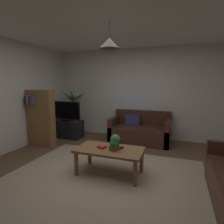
{
  "coord_description": "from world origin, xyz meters",
  "views": [
    {
      "loc": [
        1.12,
        -2.77,
        1.54
      ],
      "look_at": [
        0.0,
        0.3,
        1.05
      ],
      "focal_mm": 29.87,
      "sensor_mm": 36.0,
      "label": 1
    }
  ],
  "objects_px": {
    "tv_stand": "(67,129)",
    "pendant_lamp": "(109,43)",
    "couch_under_window": "(140,132)",
    "remote_on_table_1": "(120,148)",
    "book_on_table_0": "(102,147)",
    "tv": "(66,111)",
    "remote_on_table_0": "(115,148)",
    "potted_plant_on_table": "(115,142)",
    "potted_palm_corner": "(73,113)",
    "coffee_table": "(110,153)",
    "bookshelf_corner": "(41,118)",
    "book_on_table_1": "(102,146)"
  },
  "relations": [
    {
      "from": "remote_on_table_1",
      "to": "tv_stand",
      "type": "xyz_separation_m",
      "value": [
        -2.13,
        1.64,
        -0.21
      ]
    },
    {
      "from": "couch_under_window",
      "to": "pendant_lamp",
      "type": "bearing_deg",
      "value": -93.55
    },
    {
      "from": "couch_under_window",
      "to": "tv",
      "type": "bearing_deg",
      "value": -171.61
    },
    {
      "from": "tv_stand",
      "to": "potted_palm_corner",
      "type": "relative_size",
      "value": 0.62
    },
    {
      "from": "book_on_table_0",
      "to": "bookshelf_corner",
      "type": "relative_size",
      "value": 0.09
    },
    {
      "from": "book_on_table_0",
      "to": "potted_palm_corner",
      "type": "xyz_separation_m",
      "value": [
        -1.88,
        2.14,
        0.18
      ]
    },
    {
      "from": "book_on_table_0",
      "to": "remote_on_table_0",
      "type": "xyz_separation_m",
      "value": [
        0.21,
        0.05,
        0.0
      ]
    },
    {
      "from": "couch_under_window",
      "to": "remote_on_table_1",
      "type": "xyz_separation_m",
      "value": [
        0.04,
        -1.92,
        0.19
      ]
    },
    {
      "from": "coffee_table",
      "to": "potted_plant_on_table",
      "type": "distance_m",
      "value": 0.24
    },
    {
      "from": "couch_under_window",
      "to": "tv",
      "type": "relative_size",
      "value": 1.75
    },
    {
      "from": "tv_stand",
      "to": "tv",
      "type": "bearing_deg",
      "value": -90.0
    },
    {
      "from": "tv",
      "to": "remote_on_table_0",
      "type": "bearing_deg",
      "value": -38.43
    },
    {
      "from": "remote_on_table_0",
      "to": "tv",
      "type": "height_order",
      "value": "tv"
    },
    {
      "from": "remote_on_table_1",
      "to": "potted_palm_corner",
      "type": "relative_size",
      "value": 0.11
    },
    {
      "from": "remote_on_table_0",
      "to": "pendant_lamp",
      "type": "height_order",
      "value": "pendant_lamp"
    },
    {
      "from": "tv_stand",
      "to": "remote_on_table_1",
      "type": "bearing_deg",
      "value": -37.46
    },
    {
      "from": "remote_on_table_1",
      "to": "tv",
      "type": "bearing_deg",
      "value": 167.04
    },
    {
      "from": "book_on_table_1",
      "to": "bookshelf_corner",
      "type": "relative_size",
      "value": 0.1
    },
    {
      "from": "book_on_table_1",
      "to": "pendant_lamp",
      "type": "height_order",
      "value": "pendant_lamp"
    },
    {
      "from": "book_on_table_1",
      "to": "book_on_table_0",
      "type": "bearing_deg",
      "value": -31.12
    },
    {
      "from": "couch_under_window",
      "to": "book_on_table_0",
      "type": "relative_size",
      "value": 11.93
    },
    {
      "from": "couch_under_window",
      "to": "tv_stand",
      "type": "xyz_separation_m",
      "value": [
        -2.09,
        -0.29,
        -0.03
      ]
    },
    {
      "from": "bookshelf_corner",
      "to": "pendant_lamp",
      "type": "distance_m",
      "value": 2.73
    },
    {
      "from": "couch_under_window",
      "to": "remote_on_table_1",
      "type": "relative_size",
      "value": 9.7
    },
    {
      "from": "book_on_table_1",
      "to": "tv_stand",
      "type": "xyz_separation_m",
      "value": [
        -1.83,
        1.69,
        -0.23
      ]
    },
    {
      "from": "bookshelf_corner",
      "to": "potted_plant_on_table",
      "type": "bearing_deg",
      "value": -21.28
    },
    {
      "from": "book_on_table_0",
      "to": "pendant_lamp",
      "type": "xyz_separation_m",
      "value": [
        0.13,
        0.02,
        1.71
      ]
    },
    {
      "from": "couch_under_window",
      "to": "tv",
      "type": "height_order",
      "value": "tv"
    },
    {
      "from": "tv",
      "to": "potted_palm_corner",
      "type": "bearing_deg",
      "value": 95.56
    },
    {
      "from": "remote_on_table_1",
      "to": "tv_stand",
      "type": "bearing_deg",
      "value": 166.68
    },
    {
      "from": "tv_stand",
      "to": "pendant_lamp",
      "type": "height_order",
      "value": "pendant_lamp"
    },
    {
      "from": "book_on_table_0",
      "to": "bookshelf_corner",
      "type": "xyz_separation_m",
      "value": [
        -2.02,
        0.85,
        0.25
      ]
    },
    {
      "from": "tv",
      "to": "potted_palm_corner",
      "type": "distance_m",
      "value": 0.49
    },
    {
      "from": "bookshelf_corner",
      "to": "potted_palm_corner",
      "type": "bearing_deg",
      "value": 83.79
    },
    {
      "from": "book_on_table_0",
      "to": "bookshelf_corner",
      "type": "bearing_deg",
      "value": 157.17
    },
    {
      "from": "couch_under_window",
      "to": "tv",
      "type": "distance_m",
      "value": 2.17
    },
    {
      "from": "remote_on_table_0",
      "to": "tv_stand",
      "type": "xyz_separation_m",
      "value": [
        -2.04,
        1.64,
        -0.21
      ]
    },
    {
      "from": "coffee_table",
      "to": "book_on_table_1",
      "type": "distance_m",
      "value": 0.17
    },
    {
      "from": "couch_under_window",
      "to": "potted_palm_corner",
      "type": "xyz_separation_m",
      "value": [
        -2.14,
        0.16,
        0.36
      ]
    },
    {
      "from": "remote_on_table_0",
      "to": "bookshelf_corner",
      "type": "height_order",
      "value": "bookshelf_corner"
    },
    {
      "from": "coffee_table",
      "to": "tv_stand",
      "type": "distance_m",
      "value": 2.59
    },
    {
      "from": "book_on_table_0",
      "to": "pendant_lamp",
      "type": "relative_size",
      "value": 0.3
    },
    {
      "from": "book_on_table_0",
      "to": "potted_plant_on_table",
      "type": "height_order",
      "value": "potted_plant_on_table"
    },
    {
      "from": "remote_on_table_1",
      "to": "potted_palm_corner",
      "type": "bearing_deg",
      "value": 160.5
    },
    {
      "from": "book_on_table_0",
      "to": "potted_plant_on_table",
      "type": "distance_m",
      "value": 0.28
    },
    {
      "from": "coffee_table",
      "to": "book_on_table_1",
      "type": "xyz_separation_m",
      "value": [
        -0.14,
        -0.01,
        0.1
      ]
    },
    {
      "from": "book_on_table_0",
      "to": "tv_stand",
      "type": "distance_m",
      "value": 2.51
    },
    {
      "from": "coffee_table",
      "to": "bookshelf_corner",
      "type": "height_order",
      "value": "bookshelf_corner"
    },
    {
      "from": "book_on_table_0",
      "to": "pendant_lamp",
      "type": "height_order",
      "value": "pendant_lamp"
    },
    {
      "from": "remote_on_table_0",
      "to": "potted_plant_on_table",
      "type": "xyz_separation_m",
      "value": [
        0.03,
        -0.08,
        0.13
      ]
    }
  ]
}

